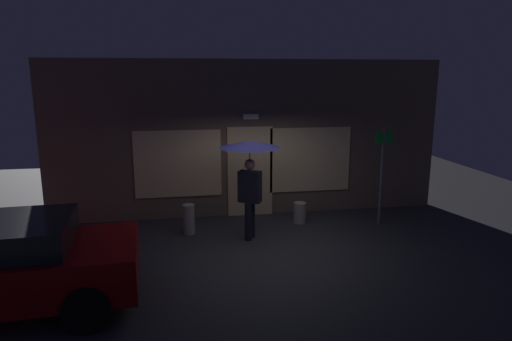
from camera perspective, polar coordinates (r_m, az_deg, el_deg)
The scene contains 6 objects.
ground_plane at distance 9.15m, azimuth 1.41°, elevation -9.79°, with size 18.00×18.00×0.00m, color #2D2D33.
building_facade at distance 10.91m, azimuth -0.92°, elevation 4.00°, with size 9.61×0.48×3.78m.
person_with_umbrella at distance 9.16m, azimuth -0.81°, elevation 1.05°, with size 1.25×1.25×2.10m.
street_sign_post at distance 10.58m, azimuth 15.80°, elevation 0.14°, with size 0.40×0.07×2.28m.
sidewalk_bollard at distance 9.89m, azimuth -8.58°, elevation -6.17°, with size 0.25×0.25×0.66m, color #9E998E.
sidewalk_bollard_2 at distance 10.57m, azimuth 5.62°, elevation -5.37°, with size 0.29×0.29×0.49m, color #9E998E.
Camera 1 is at (-1.64, -8.32, 3.43)m, focal length 31.32 mm.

